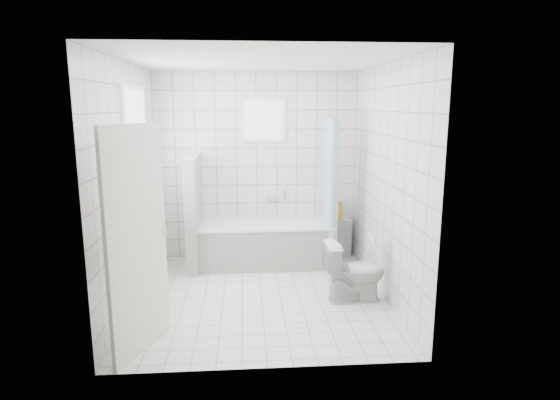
{
  "coord_description": "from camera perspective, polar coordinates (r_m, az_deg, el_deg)",
  "views": [
    {
      "loc": [
        -0.16,
        -5.03,
        2.15
      ],
      "look_at": [
        0.24,
        0.35,
        1.05
      ],
      "focal_mm": 30.0,
      "sensor_mm": 36.0,
      "label": 1
    }
  ],
  "objects": [
    {
      "name": "door",
      "position": [
        4.18,
        -17.01,
        -4.93
      ],
      "size": [
        0.36,
        0.75,
        2.0
      ],
      "primitive_type": "cube",
      "rotation": [
        0.0,
        0.0,
        -0.41
      ],
      "color": "silver",
      "rests_on": "ground"
    },
    {
      "name": "partition_wall",
      "position": [
        6.3,
        -10.46,
        -1.51
      ],
      "size": [
        0.15,
        0.85,
        1.5
      ],
      "primitive_type": "cube",
      "color": "white",
      "rests_on": "ground"
    },
    {
      "name": "window_sill",
      "position": [
        5.6,
        -16.01,
        -2.24
      ],
      "size": [
        0.18,
        1.02,
        0.08
      ],
      "primitive_type": "cube",
      "color": "white",
      "rests_on": "wall_left"
    },
    {
      "name": "ground",
      "position": [
        5.47,
        -2.3,
        -11.63
      ],
      "size": [
        3.0,
        3.0,
        0.0
      ],
      "primitive_type": "plane",
      "color": "white",
      "rests_on": "ground"
    },
    {
      "name": "bathtub",
      "position": [
        6.43,
        -1.67,
        -5.28
      ],
      "size": [
        1.8,
        0.77,
        0.58
      ],
      "color": "white",
      "rests_on": "ground"
    },
    {
      "name": "wall_right",
      "position": [
        5.33,
        12.81,
        2.07
      ],
      "size": [
        0.02,
        3.0,
        2.6
      ],
      "primitive_type": "cube",
      "color": "white",
      "rests_on": "ground"
    },
    {
      "name": "wall_front",
      "position": [
        3.63,
        -1.62,
        -2.0
      ],
      "size": [
        2.8,
        0.02,
        2.6
      ],
      "primitive_type": "cube",
      "color": "white",
      "rests_on": "ground"
    },
    {
      "name": "tub_faucet",
      "position": [
        6.63,
        -0.97,
        0.21
      ],
      "size": [
        0.18,
        0.06,
        0.06
      ],
      "primitive_type": "cube",
      "color": "silver",
      "rests_on": "wall_back"
    },
    {
      "name": "sill_bottles",
      "position": [
        5.48,
        -16.19,
        -0.55
      ],
      "size": [
        0.14,
        0.61,
        0.32
      ],
      "color": "#38F6FF",
      "rests_on": "window_sill"
    },
    {
      "name": "ledge_bottles",
      "position": [
        6.69,
        7.04,
        -1.3
      ],
      "size": [
        0.16,
        0.18,
        0.28
      ],
      "color": "#2417BA",
      "rests_on": "tiled_ledge"
    },
    {
      "name": "toilet",
      "position": [
        5.31,
        9.06,
        -8.58
      ],
      "size": [
        0.68,
        0.41,
        0.68
      ],
      "primitive_type": "imported",
      "rotation": [
        0.0,
        0.0,
        1.62
      ],
      "color": "silver",
      "rests_on": "ground"
    },
    {
      "name": "wall_left",
      "position": [
        5.25,
        -17.89,
        1.65
      ],
      "size": [
        0.02,
        3.0,
        2.6
      ],
      "primitive_type": "cube",
      "color": "white",
      "rests_on": "ground"
    },
    {
      "name": "tiled_ledge",
      "position": [
        6.8,
        6.81,
        -4.57
      ],
      "size": [
        0.4,
        0.24,
        0.55
      ],
      "primitive_type": "cube",
      "color": "white",
      "rests_on": "ground"
    },
    {
      "name": "window_left",
      "position": [
        5.49,
        -16.9,
        5.28
      ],
      "size": [
        0.01,
        0.9,
        1.4
      ],
      "primitive_type": "cube",
      "color": "white",
      "rests_on": "wall_left"
    },
    {
      "name": "window_back",
      "position": [
        6.49,
        -2.01,
        9.75
      ],
      "size": [
        0.5,
        0.01,
        0.5
      ],
      "primitive_type": "cube",
      "color": "white",
      "rests_on": "wall_back"
    },
    {
      "name": "wall_back",
      "position": [
        6.58,
        -2.86,
        4.09
      ],
      "size": [
        2.8,
        0.02,
        2.6
      ],
      "primitive_type": "cube",
      "color": "white",
      "rests_on": "ground"
    },
    {
      "name": "shower_curtain",
      "position": [
        6.19,
        6.12,
        1.69
      ],
      "size": [
        0.14,
        0.48,
        1.78
      ],
      "primitive_type": null,
      "color": "#489CD5",
      "rests_on": "curtain_rod"
    },
    {
      "name": "curtain_rod",
      "position": [
        6.23,
        6.08,
        10.08
      ],
      "size": [
        0.02,
        0.8,
        0.02
      ],
      "primitive_type": "cylinder",
      "rotation": [
        1.57,
        0.0,
        0.0
      ],
      "color": "silver",
      "rests_on": "wall_back"
    },
    {
      "name": "ceiling",
      "position": [
        5.05,
        -2.55,
        16.63
      ],
      "size": [
        3.0,
        3.0,
        0.0
      ],
      "primitive_type": "plane",
      "rotation": [
        3.14,
        0.0,
        0.0
      ],
      "color": "white",
      "rests_on": "ground"
    }
  ]
}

